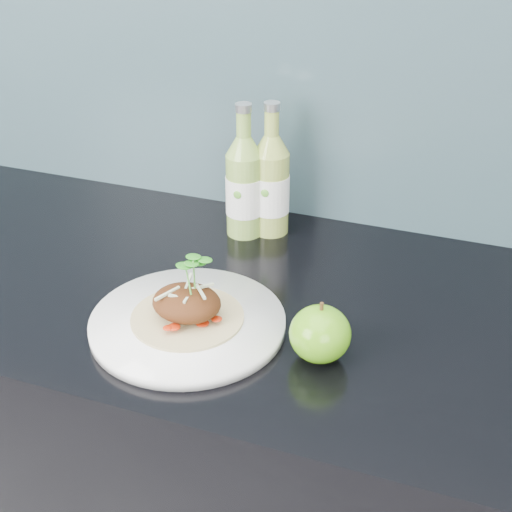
# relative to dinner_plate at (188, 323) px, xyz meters

# --- Properties ---
(kitchen_counter) EXTENTS (4.00, 0.60, 0.90)m
(kitchen_counter) POSITION_rel_dinner_plate_xyz_m (0.05, 0.12, -0.46)
(kitchen_counter) COLOR black
(kitchen_counter) RESTS_ON ground
(subway_backsplash) EXTENTS (4.00, 0.02, 0.70)m
(subway_backsplash) POSITION_rel_dinner_plate_xyz_m (0.05, 0.41, 0.34)
(subway_backsplash) COLOR #618B98
(subway_backsplash) RESTS_ON kitchen_counter
(dinner_plate) EXTENTS (0.36, 0.36, 0.02)m
(dinner_plate) POSITION_rel_dinner_plate_xyz_m (0.00, 0.00, 0.00)
(dinner_plate) COLOR white
(dinner_plate) RESTS_ON kitchen_counter
(pork_taco) EXTENTS (0.16, 0.16, 0.10)m
(pork_taco) POSITION_rel_dinner_plate_xyz_m (-0.00, 0.00, 0.04)
(pork_taco) COLOR tan
(pork_taco) RESTS_ON dinner_plate
(green_apple) EXTENTS (0.09, 0.09, 0.09)m
(green_apple) POSITION_rel_dinner_plate_xyz_m (0.19, -0.00, 0.03)
(green_apple) COLOR #359910
(green_apple) RESTS_ON kitchen_counter
(cider_bottle_left) EXTENTS (0.06, 0.07, 0.23)m
(cider_bottle_left) POSITION_rel_dinner_plate_xyz_m (-0.03, 0.29, 0.08)
(cider_bottle_left) COLOR #7FA645
(cider_bottle_left) RESTS_ON kitchen_counter
(cider_bottle_right) EXTENTS (0.06, 0.07, 0.23)m
(cider_bottle_right) POSITION_rel_dinner_plate_xyz_m (0.01, 0.32, 0.08)
(cider_bottle_right) COLOR #91A645
(cider_bottle_right) RESTS_ON kitchen_counter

